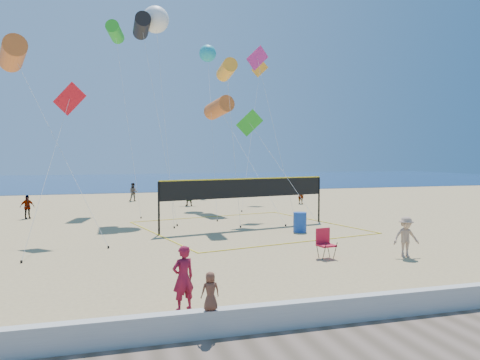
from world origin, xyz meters
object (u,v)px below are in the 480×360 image
object	(u,v)px
woman	(183,278)
trash_barrel	(300,222)
camp_chair	(325,241)
volleyball_net	(246,193)

from	to	relation	value
woman	trash_barrel	size ratio (longest dim) A/B	1.63
woman	camp_chair	size ratio (longest dim) A/B	1.32
camp_chair	volleyball_net	size ratio (longest dim) A/B	0.10
trash_barrel	volleyball_net	world-z (taller)	volleyball_net
camp_chair	volleyball_net	world-z (taller)	volleyball_net
woman	volleyball_net	xyz separation A→B (m)	(5.49, 12.47, 1.04)
camp_chair	volleyball_net	bearing A→B (deg)	87.58
trash_barrel	camp_chair	bearing A→B (deg)	-104.66
trash_barrel	volleyball_net	size ratio (longest dim) A/B	0.08
woman	volleyball_net	world-z (taller)	volleyball_net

